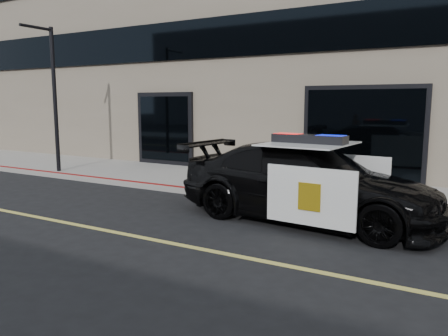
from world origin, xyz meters
The scene contains 5 objects.
ground centered at (0.00, 0.00, 0.00)m, with size 120.00×120.00×0.00m, color black.
sidewalk_n centered at (0.00, 5.25, 0.07)m, with size 60.00×3.50×0.15m, color gray.
police_car centered at (-1.10, 2.59, 0.79)m, with size 2.96×5.68×1.76m.
fire_hydrant centered at (-4.56, 4.40, 0.52)m, with size 0.36×0.50×0.80m.
street_light centered at (-10.08, 3.83, 2.69)m, with size 0.13×1.17×4.59m.
Camera 1 is at (1.72, -5.78, 2.38)m, focal length 35.00 mm.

